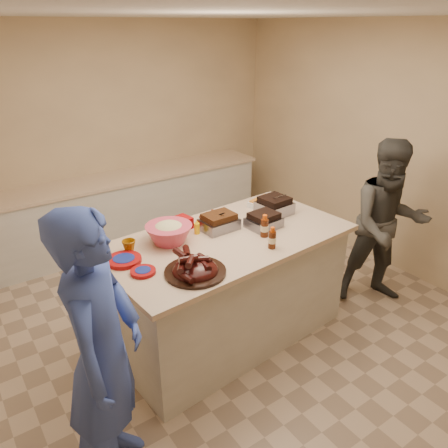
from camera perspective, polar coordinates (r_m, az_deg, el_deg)
room at (r=4.33m, az=0.55°, el=-12.72°), size 4.50×5.00×2.70m
back_counter at (r=5.81m, az=-12.08°, el=2.07°), size 3.60×0.64×0.90m
island at (r=4.20m, az=0.40°, el=-14.01°), size 2.19×1.27×1.00m
rib_platter at (r=3.15m, az=-3.77°, el=-6.42°), size 0.47×0.47×0.18m
pulled_pork_tray at (r=3.80m, az=-0.65°, el=-0.68°), size 0.32×0.24×0.09m
brisket_tray at (r=3.86m, az=5.18°, el=-0.39°), size 0.29×0.25×0.08m
roasting_pan at (r=4.15m, az=6.54°, el=1.40°), size 0.30×0.30×0.11m
coleslaw_bowl at (r=3.60m, az=-7.13°, el=-2.39°), size 0.41×0.41×0.26m
sausage_plate at (r=3.92m, az=-0.71°, el=0.14°), size 0.41×0.41×0.05m
mac_cheese_dish at (r=4.31m, az=5.27°, el=2.36°), size 0.33×0.27×0.08m
bbq_bottle_a at (r=3.51m, az=6.25°, el=-3.12°), size 0.07×0.07×0.18m
bbq_bottle_b at (r=3.69m, az=5.26°, el=-1.61°), size 0.07×0.07×0.20m
mustard_bottle at (r=3.73m, az=-3.54°, el=-1.25°), size 0.05×0.05×0.13m
sauce_bowl at (r=3.83m, az=-2.20°, el=-0.50°), size 0.14×0.05×0.14m
plate_stack_large at (r=3.37m, az=-12.91°, el=-4.85°), size 0.28×0.28×0.03m
plate_stack_small at (r=3.20m, az=-10.51°, el=-6.33°), size 0.20×0.20×0.03m
plastic_cup at (r=3.51m, az=-12.23°, el=-3.55°), size 0.11×0.11×0.11m
basket_stack at (r=3.82m, az=-5.78°, el=-0.64°), size 0.22×0.18×0.10m
guest_gray at (r=4.95m, az=19.10°, el=-8.96°), size 1.58×1.86×0.64m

